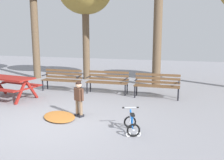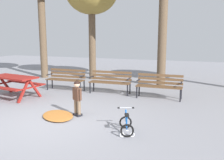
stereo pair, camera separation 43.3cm
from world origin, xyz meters
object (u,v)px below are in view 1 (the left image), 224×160
at_px(child_standing, 79,96).
at_px(park_bench_left, 108,80).
at_px(picnic_table, 9,82).
at_px(park_bench_far_left, 62,78).
at_px(kids_bicycle, 132,124).
at_px(park_bench_right, 157,84).

bearing_deg(child_standing, park_bench_left, 93.65).
relative_size(picnic_table, child_standing, 1.98).
distance_m(park_bench_far_left, kids_bicycle, 5.05).
distance_m(park_bench_right, child_standing, 3.27).
bearing_deg(park_bench_far_left, park_bench_right, 0.54).
bearing_deg(park_bench_right, child_standing, -121.65).
bearing_deg(picnic_table, child_standing, -17.50).
height_order(park_bench_far_left, park_bench_right, same).
height_order(park_bench_left, child_standing, child_standing).
bearing_deg(picnic_table, park_bench_right, 20.02).
bearing_deg(park_bench_left, picnic_table, -147.93).
relative_size(child_standing, kids_bicycle, 1.56).
bearing_deg(kids_bicycle, park_bench_right, 88.61).
bearing_deg(park_bench_far_left, kids_bicycle, -42.46).
xyz_separation_m(park_bench_far_left, kids_bicycle, (3.72, -3.40, -0.31)).
height_order(park_bench_left, park_bench_right, same).
height_order(picnic_table, child_standing, child_standing).
xyz_separation_m(park_bench_right, kids_bicycle, (-0.08, -3.44, -0.31)).
relative_size(park_bench_left, child_standing, 1.65).
bearing_deg(picnic_table, kids_bicycle, -18.96).
xyz_separation_m(park_bench_far_left, child_standing, (2.08, -2.75, 0.06)).
relative_size(park_bench_far_left, park_bench_left, 1.00).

